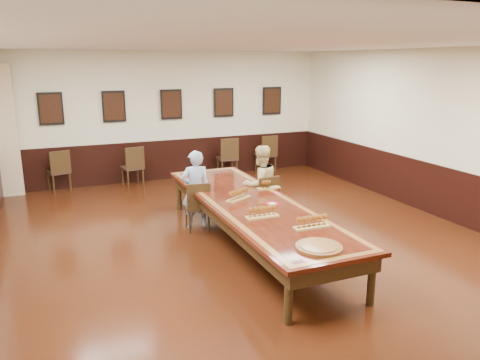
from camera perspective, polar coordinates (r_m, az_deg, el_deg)
name	(u,v)px	position (r m, az deg, el deg)	size (l,w,h in m)	color
floor	(252,246)	(7.78, 1.44, -8.07)	(8.00, 10.00, 0.02)	black
ceiling	(253,43)	(7.20, 1.60, 16.35)	(8.00, 10.00, 0.02)	white
wall_back	(171,116)	(12.02, -8.41, 7.71)	(8.00, 0.02, 3.20)	beige
wall_right	(446,135)	(9.67, 23.84, 5.05)	(0.02, 10.00, 3.20)	beige
chair_man	(197,205)	(8.40, -5.27, -3.10)	(0.42, 0.46, 0.90)	#312016
chair_woman	(263,199)	(8.67, 2.84, -2.37)	(0.44, 0.48, 0.93)	#312016
spare_chair_a	(58,170)	(11.64, -21.27, 1.11)	(0.46, 0.50, 0.97)	#312016
spare_chair_b	(132,166)	(11.56, -12.99, 1.66)	(0.46, 0.50, 0.98)	#312016
spare_chair_c	(227,157)	(12.23, -1.58, 2.83)	(0.48, 0.53, 1.03)	#312016
spare_chair_d	(266,154)	(12.73, 3.14, 3.24)	(0.48, 0.52, 1.02)	#312016
person_man	(196,190)	(8.41, -5.43, -1.18)	(0.52, 0.34, 1.43)	#4B74BC
person_woman	(260,184)	(8.68, 2.51, -0.54)	(0.73, 0.56, 1.46)	beige
pink_phone	(278,194)	(8.01, 4.60, -1.66)	(0.07, 0.15, 0.01)	#DD496A
curtain	(6,131)	(11.51, -26.59, 5.31)	(0.45, 0.18, 2.90)	#CEB28E
wainscoting	(252,217)	(7.60, 1.46, -4.52)	(8.00, 10.00, 1.00)	black
conference_table	(252,210)	(7.57, 1.47, -3.72)	(1.40, 5.00, 0.76)	black
posters	(171,104)	(11.92, -8.38, 9.11)	(6.14, 0.04, 0.74)	black
flight_a	(238,195)	(7.63, -0.20, -1.81)	(0.49, 0.36, 0.18)	#AA8D47
flight_b	(268,185)	(8.29, 3.39, -0.59)	(0.43, 0.13, 0.16)	#AA8D47
flight_c	(262,212)	(6.78, 2.72, -3.93)	(0.48, 0.15, 0.18)	#AA8D47
flight_d	(312,222)	(6.43, 8.75, -5.09)	(0.51, 0.16, 0.19)	#AA8D47
red_plate_grp	(272,204)	(7.40, 3.94, -2.95)	(0.21, 0.21, 0.03)	red
carved_platter	(319,247)	(5.79, 9.60, -8.07)	(0.73, 0.73, 0.05)	#4F2B0F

